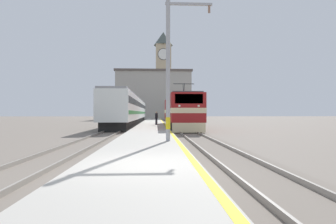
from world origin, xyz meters
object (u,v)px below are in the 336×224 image
Objects in this scene: clock_tower at (163,72)px; locomotive_train at (180,112)px; catenary_mast at (170,63)px; passenger_train at (131,110)px; person_on_platform at (156,118)px.

locomotive_train is at bearing -89.69° from clock_tower.
catenary_mast reaches higher than locomotive_train.
passenger_train is (-6.52, 11.36, 0.30)m from locomotive_train.
person_on_platform is (-2.65, 2.07, -0.72)m from locomotive_train.
locomotive_train reaches higher than passenger_train.
person_on_platform is (3.87, -9.29, -1.02)m from passenger_train.
passenger_train is at bearing 112.62° from person_on_platform.
locomotive_train reaches higher than person_on_platform.
person_on_platform is (-0.66, 18.27, -3.10)m from catenary_mast.
catenary_mast is 71.40m from clock_tower.
catenary_mast is (4.53, -27.56, 2.07)m from passenger_train.
catenary_mast is (-1.99, -16.20, 2.37)m from locomotive_train.
passenger_train is 1.33× the size of clock_tower.
passenger_train is at bearing 119.87° from locomotive_train.
clock_tower is (-0.29, 54.39, 12.98)m from locomotive_train.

